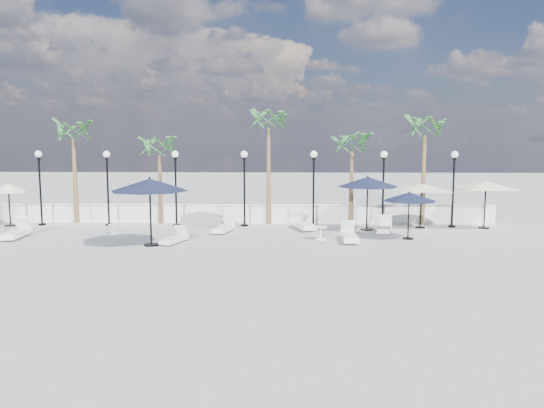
{
  "coord_description": "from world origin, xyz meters",
  "views": [
    {
      "loc": [
        2.17,
        -20.19,
        4.43
      ],
      "look_at": [
        1.48,
        3.6,
        1.5
      ],
      "focal_mm": 35.0,
      "sensor_mm": 36.0,
      "label": 1
    }
  ],
  "objects_px": {
    "parasol_navy_right": "(409,197)",
    "lounger_7": "(349,236)",
    "parasol_cream_sq_a": "(422,184)",
    "lounger_4": "(302,224)",
    "lounger_3": "(174,239)",
    "lounger_1": "(16,233)",
    "lounger_5": "(380,226)",
    "parasol_navy_mid": "(368,182)",
    "parasol_cream_sq_b": "(486,181)",
    "parasol_cream_small": "(8,188)",
    "parasol_navy_left": "(150,185)",
    "lounger_2": "(224,228)",
    "lounger_6": "(385,228)"
  },
  "relations": [
    {
      "from": "parasol_navy_mid",
      "to": "parasol_cream_small",
      "type": "relative_size",
      "value": 1.32
    },
    {
      "from": "lounger_3",
      "to": "parasol_cream_small",
      "type": "bearing_deg",
      "value": 172.94
    },
    {
      "from": "parasol_cream_sq_a",
      "to": "lounger_4",
      "type": "bearing_deg",
      "value": -174.4
    },
    {
      "from": "parasol_cream_sq_b",
      "to": "lounger_5",
      "type": "bearing_deg",
      "value": -170.46
    },
    {
      "from": "parasol_cream_small",
      "to": "parasol_navy_mid",
      "type": "bearing_deg",
      "value": -2.25
    },
    {
      "from": "lounger_2",
      "to": "parasol_navy_mid",
      "type": "xyz_separation_m",
      "value": [
        6.9,
        0.85,
        2.12
      ]
    },
    {
      "from": "lounger_1",
      "to": "lounger_4",
      "type": "height_order",
      "value": "lounger_4"
    },
    {
      "from": "lounger_3",
      "to": "lounger_1",
      "type": "bearing_deg",
      "value": -169.44
    },
    {
      "from": "lounger_6",
      "to": "parasol_navy_right",
      "type": "distance_m",
      "value": 2.38
    },
    {
      "from": "lounger_6",
      "to": "parasol_cream_sq_a",
      "type": "bearing_deg",
      "value": 49.71
    },
    {
      "from": "lounger_6",
      "to": "parasol_navy_right",
      "type": "height_order",
      "value": "parasol_navy_right"
    },
    {
      "from": "lounger_4",
      "to": "parasol_navy_mid",
      "type": "distance_m",
      "value": 3.77
    },
    {
      "from": "lounger_5",
      "to": "parasol_navy_mid",
      "type": "relative_size",
      "value": 0.61
    },
    {
      "from": "lounger_6",
      "to": "parasol_navy_mid",
      "type": "relative_size",
      "value": 0.64
    },
    {
      "from": "parasol_navy_right",
      "to": "lounger_7",
      "type": "bearing_deg",
      "value": -165.97
    },
    {
      "from": "lounger_6",
      "to": "lounger_7",
      "type": "distance_m",
      "value": 2.93
    },
    {
      "from": "parasol_cream_small",
      "to": "parasol_cream_sq_b",
      "type": "bearing_deg",
      "value": -0.0
    },
    {
      "from": "lounger_1",
      "to": "parasol_cream_small",
      "type": "distance_m",
      "value": 4.29
    },
    {
      "from": "lounger_2",
      "to": "lounger_5",
      "type": "bearing_deg",
      "value": 17.89
    },
    {
      "from": "lounger_3",
      "to": "parasol_cream_sq_a",
      "type": "bearing_deg",
      "value": 38.22
    },
    {
      "from": "parasol_navy_mid",
      "to": "parasol_cream_sq_b",
      "type": "xyz_separation_m",
      "value": [
        5.94,
        0.71,
        -0.01
      ]
    },
    {
      "from": "parasol_navy_right",
      "to": "parasol_cream_small",
      "type": "bearing_deg",
      "value": 171.31
    },
    {
      "from": "lounger_2",
      "to": "lounger_7",
      "type": "relative_size",
      "value": 0.97
    },
    {
      "from": "lounger_1",
      "to": "parasol_navy_left",
      "type": "xyz_separation_m",
      "value": [
        6.47,
        -1.38,
        2.27
      ]
    },
    {
      "from": "lounger_1",
      "to": "parasol_navy_mid",
      "type": "relative_size",
      "value": 0.72
    },
    {
      "from": "parasol_navy_mid",
      "to": "parasol_cream_small",
      "type": "height_order",
      "value": "parasol_navy_mid"
    },
    {
      "from": "lounger_3",
      "to": "parasol_navy_mid",
      "type": "relative_size",
      "value": 0.58
    },
    {
      "from": "lounger_2",
      "to": "lounger_6",
      "type": "distance_m",
      "value": 7.64
    },
    {
      "from": "lounger_1",
      "to": "parasol_cream_sq_b",
      "type": "height_order",
      "value": "parasol_cream_sq_b"
    },
    {
      "from": "lounger_4",
      "to": "parasol_navy_right",
      "type": "height_order",
      "value": "parasol_navy_right"
    },
    {
      "from": "parasol_cream_sq_a",
      "to": "parasol_cream_sq_b",
      "type": "xyz_separation_m",
      "value": [
        3.16,
        0.0,
        0.13
      ]
    },
    {
      "from": "lounger_6",
      "to": "parasol_navy_left",
      "type": "height_order",
      "value": "parasol_navy_left"
    },
    {
      "from": "lounger_7",
      "to": "parasol_navy_mid",
      "type": "distance_m",
      "value": 3.81
    },
    {
      "from": "parasol_navy_left",
      "to": "lounger_2",
      "type": "bearing_deg",
      "value": 50.26
    },
    {
      "from": "lounger_5",
      "to": "parasol_navy_mid",
      "type": "height_order",
      "value": "parasol_navy_mid"
    },
    {
      "from": "lounger_5",
      "to": "lounger_7",
      "type": "distance_m",
      "value": 3.3
    },
    {
      "from": "parasol_cream_sq_b",
      "to": "parasol_cream_small",
      "type": "distance_m",
      "value": 24.0
    },
    {
      "from": "parasol_cream_sq_b",
      "to": "parasol_cream_small",
      "type": "bearing_deg",
      "value": 180.0
    },
    {
      "from": "lounger_6",
      "to": "parasol_cream_small",
      "type": "distance_m",
      "value": 18.94
    },
    {
      "from": "parasol_navy_mid",
      "to": "parasol_cream_small",
      "type": "xyz_separation_m",
      "value": [
        -18.06,
        0.71,
        -0.42
      ]
    },
    {
      "from": "lounger_3",
      "to": "parasol_navy_mid",
      "type": "bearing_deg",
      "value": 40.12
    },
    {
      "from": "parasol_navy_right",
      "to": "parasol_cream_sq_a",
      "type": "height_order",
      "value": "parasol_cream_sq_a"
    },
    {
      "from": "lounger_6",
      "to": "parasol_navy_left",
      "type": "bearing_deg",
      "value": -147.74
    },
    {
      "from": "lounger_4",
      "to": "parasol_cream_sq_b",
      "type": "height_order",
      "value": "parasol_cream_sq_b"
    },
    {
      "from": "lounger_7",
      "to": "parasol_cream_small",
      "type": "distance_m",
      "value": 17.35
    },
    {
      "from": "lounger_4",
      "to": "parasol_navy_mid",
      "type": "height_order",
      "value": "parasol_navy_mid"
    },
    {
      "from": "parasol_navy_left",
      "to": "parasol_navy_mid",
      "type": "distance_m",
      "value": 10.4
    },
    {
      "from": "parasol_navy_left",
      "to": "lounger_5",
      "type": "bearing_deg",
      "value": 20.85
    },
    {
      "from": "parasol_cream_sq_a",
      "to": "parasol_navy_right",
      "type": "bearing_deg",
      "value": -113.2
    },
    {
      "from": "lounger_1",
      "to": "lounger_2",
      "type": "distance_m",
      "value": 9.32
    }
  ]
}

